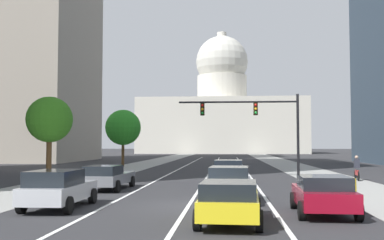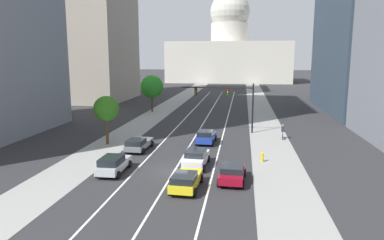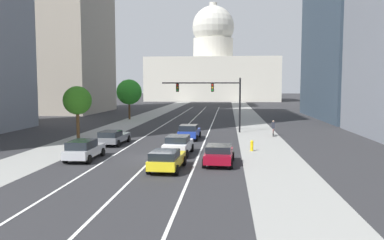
% 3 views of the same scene
% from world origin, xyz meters
% --- Properties ---
extents(ground_plane, '(400.00, 400.00, 0.00)m').
position_xyz_m(ground_plane, '(0.00, 40.00, 0.00)').
color(ground_plane, '#2B2B2D').
extents(sidewalk_left, '(4.52, 130.00, 0.01)m').
position_xyz_m(sidewalk_left, '(-8.89, 35.00, 0.01)').
color(sidewalk_left, gray).
rests_on(sidewalk_left, ground).
extents(sidewalk_right, '(4.52, 130.00, 0.01)m').
position_xyz_m(sidewalk_right, '(8.89, 35.00, 0.01)').
color(sidewalk_right, gray).
rests_on(sidewalk_right, ground).
extents(lane_stripe_left, '(0.16, 90.00, 0.01)m').
position_xyz_m(lane_stripe_left, '(-3.31, 25.00, 0.01)').
color(lane_stripe_left, white).
rests_on(lane_stripe_left, ground).
extents(lane_stripe_center, '(0.16, 90.00, 0.01)m').
position_xyz_m(lane_stripe_center, '(0.00, 25.00, 0.01)').
color(lane_stripe_center, white).
rests_on(lane_stripe_center, ground).
extents(lane_stripe_right, '(0.16, 90.00, 0.01)m').
position_xyz_m(lane_stripe_right, '(3.31, 25.00, 0.01)').
color(lane_stripe_right, white).
rests_on(lane_stripe_right, ground).
extents(capitol_building, '(45.81, 25.67, 34.93)m').
position_xyz_m(capitol_building, '(0.00, 113.69, 11.06)').
color(capitol_building, beige).
rests_on(capitol_building, ground).
extents(car_yellow, '(2.15, 4.45, 1.38)m').
position_xyz_m(car_yellow, '(1.65, -4.14, 0.73)').
color(car_yellow, yellow).
rests_on(car_yellow, ground).
extents(car_white, '(2.18, 4.51, 1.52)m').
position_xyz_m(car_white, '(1.66, 1.66, 0.79)').
color(car_white, silver).
rests_on(car_white, ground).
extents(car_silver, '(1.96, 4.44, 1.51)m').
position_xyz_m(car_silver, '(-4.97, -1.21, 0.79)').
color(car_silver, '#B2B5BA').
rests_on(car_silver, ground).
extents(car_blue, '(2.16, 4.30, 1.53)m').
position_xyz_m(car_blue, '(1.65, 10.41, 0.79)').
color(car_blue, '#1E389E').
rests_on(car_blue, ground).
extents(car_crimson, '(2.17, 4.16, 1.39)m').
position_xyz_m(car_crimson, '(4.97, -1.96, 0.74)').
color(car_crimson, maroon).
rests_on(car_crimson, ground).
extents(car_gray, '(2.11, 4.80, 1.37)m').
position_xyz_m(car_gray, '(-4.98, 6.26, 0.72)').
color(car_gray, slate).
rests_on(car_gray, ground).
extents(traffic_signal_mast, '(9.21, 0.39, 6.34)m').
position_xyz_m(traffic_signal_mast, '(3.91, 16.82, 4.57)').
color(traffic_signal_mast, black).
rests_on(traffic_signal_mast, ground).
extents(fire_hydrant, '(0.26, 0.35, 0.91)m').
position_xyz_m(fire_hydrant, '(7.58, 3.89, 0.46)').
color(fire_hydrant, yellow).
rests_on(fire_hydrant, ground).
extents(cyclist, '(0.38, 1.70, 1.72)m').
position_xyz_m(cyclist, '(10.46, 13.92, 0.85)').
color(cyclist, black).
rests_on(cyclist, ground).
extents(street_tree_mid_left, '(2.80, 2.80, 5.41)m').
position_xyz_m(street_tree_mid_left, '(-9.23, 8.49, 3.98)').
color(street_tree_mid_left, '#51381E').
rests_on(street_tree_mid_left, ground).
extents(street_tree_near_left, '(4.03, 4.03, 6.43)m').
position_xyz_m(street_tree_near_left, '(-10.25, 32.75, 4.41)').
color(street_tree_near_left, '#51381E').
rests_on(street_tree_near_left, ground).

